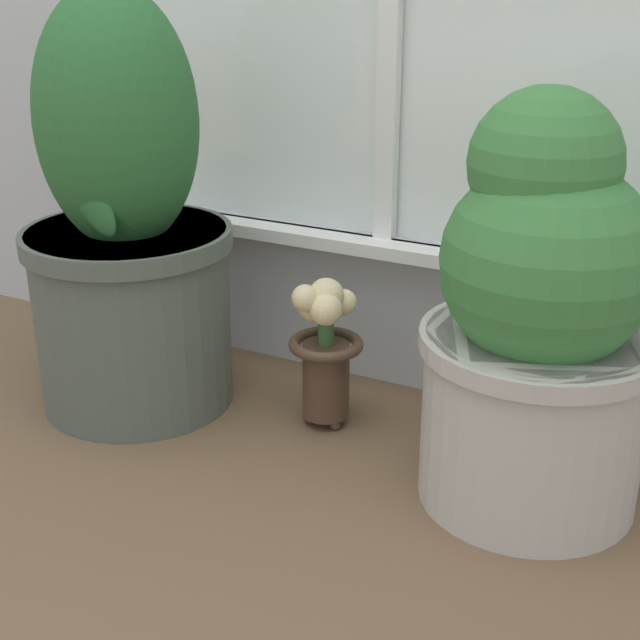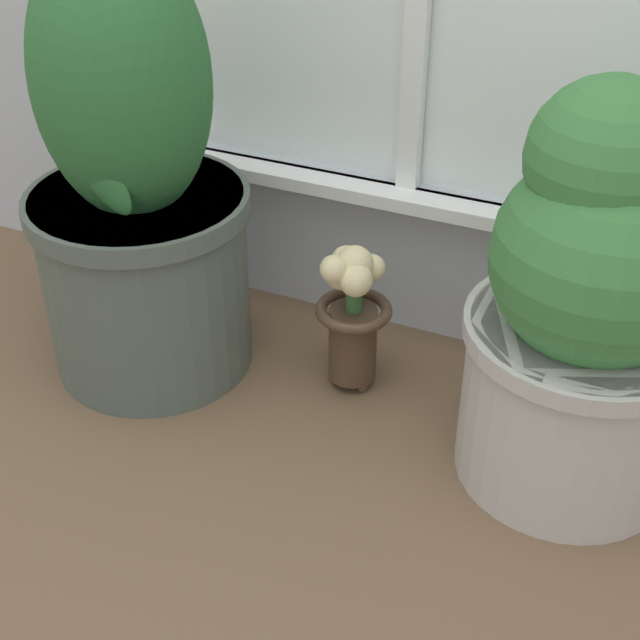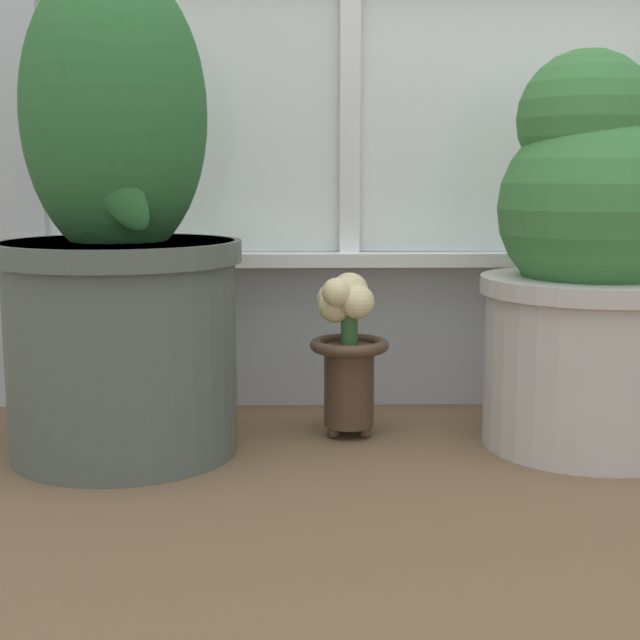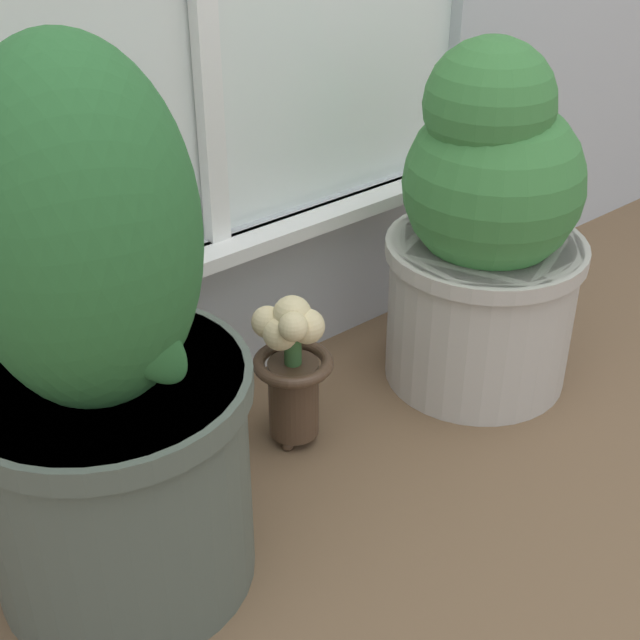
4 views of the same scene
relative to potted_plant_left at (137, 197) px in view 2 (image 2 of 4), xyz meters
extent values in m
plane|color=brown|center=(0.36, -0.25, -0.32)|extent=(10.00, 10.00, 0.00)
cube|color=#B2B7BC|center=(0.36, 0.30, -0.18)|extent=(1.09, 0.05, 0.29)
cube|color=white|center=(0.36, 0.26, -0.05)|extent=(1.15, 0.06, 0.02)
cylinder|color=#4C564C|center=(0.00, 0.00, -0.16)|extent=(0.34, 0.34, 0.33)
cylinder|color=#4C564C|center=(0.00, 0.00, -0.01)|extent=(0.37, 0.37, 0.03)
cylinder|color=#38281E|center=(0.00, 0.00, 0.00)|extent=(0.32, 0.32, 0.01)
ellipsoid|color=#28602D|center=(0.00, 0.00, 0.19)|extent=(0.27, 0.27, 0.44)
ellipsoid|color=#28602D|center=(0.01, -0.10, 0.11)|extent=(0.16, 0.04, 0.20)
cylinder|color=#B7B2A8|center=(0.72, 0.02, -0.19)|extent=(0.32, 0.32, 0.27)
cylinder|color=#B7B2A8|center=(0.72, 0.02, -0.07)|extent=(0.34, 0.34, 0.03)
cylinder|color=#38281E|center=(0.72, 0.02, -0.06)|extent=(0.30, 0.30, 0.01)
sphere|color=#387538|center=(0.72, 0.02, 0.05)|extent=(0.30, 0.30, 0.30)
sphere|color=#387538|center=(0.70, 0.02, 0.19)|extent=(0.21, 0.21, 0.21)
ellipsoid|color=#387538|center=(0.65, 0.07, 0.04)|extent=(0.14, 0.16, 0.22)
sphere|color=#473323|center=(0.35, 0.11, -0.31)|extent=(0.02, 0.02, 0.02)
sphere|color=#473323|center=(0.32, 0.06, -0.31)|extent=(0.02, 0.02, 0.02)
sphere|color=#473323|center=(0.38, 0.06, -0.31)|extent=(0.02, 0.02, 0.02)
cylinder|color=#473323|center=(0.35, 0.08, -0.24)|extent=(0.08, 0.08, 0.13)
torus|color=#473323|center=(0.35, 0.08, -0.17)|extent=(0.13, 0.13, 0.02)
cylinder|color=#386633|center=(0.35, 0.08, -0.13)|extent=(0.03, 0.03, 0.07)
sphere|color=beige|center=(0.35, 0.08, -0.08)|extent=(0.06, 0.06, 0.06)
sphere|color=beige|center=(0.37, 0.10, -0.10)|extent=(0.05, 0.05, 0.05)
sphere|color=beige|center=(0.32, 0.10, -0.10)|extent=(0.05, 0.05, 0.05)
sphere|color=beige|center=(0.33, 0.08, -0.11)|extent=(0.05, 0.05, 0.05)
sphere|color=beige|center=(0.33, 0.04, -0.08)|extent=(0.05, 0.05, 0.05)
sphere|color=beige|center=(0.36, 0.05, -0.10)|extent=(0.05, 0.05, 0.05)
camera|label=1|loc=(0.98, -1.15, 0.44)|focal=50.00mm
camera|label=2|loc=(0.80, -1.06, 0.64)|focal=50.00mm
camera|label=3|loc=(0.27, -1.34, 0.10)|focal=50.00mm
camera|label=4|loc=(-0.36, -0.84, 0.61)|focal=50.00mm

